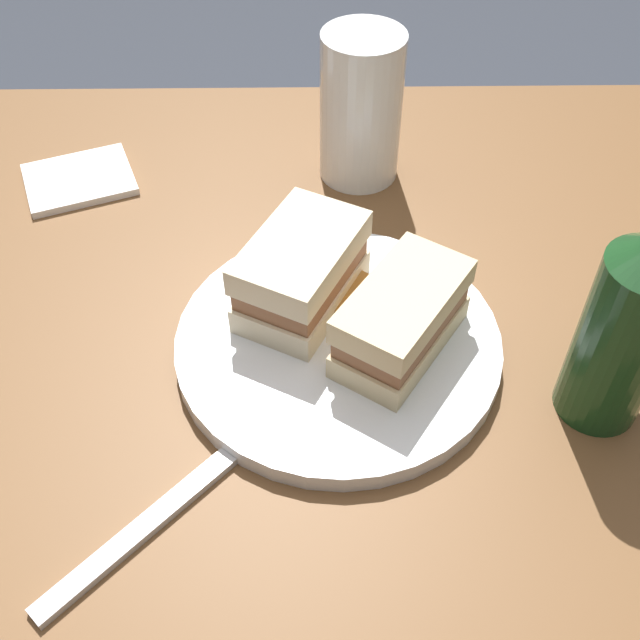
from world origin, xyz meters
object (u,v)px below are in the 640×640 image
Objects in this scene: napkin at (79,179)px; sandwich_half_left at (402,319)px; sandwich_half_right at (304,272)px; plate at (338,344)px; pint_glass at (360,118)px; cider_bottle at (629,323)px; fork at (144,527)px.

sandwich_half_left is at bearing 141.95° from napkin.
sandwich_half_left is at bearing 145.98° from sandwich_half_right.
plate is 0.07m from sandwich_half_right.
pint_glass reaches higher than plate.
cider_bottle reaches higher than fork.
sandwich_half_left reaches higher than plate.
plate is at bearing 123.01° from sandwich_half_right.
sandwich_half_left is at bearing 94.46° from pint_glass.
napkin is (0.30, 0.02, -0.06)m from pint_glass.
plate reaches higher than fork.
plate is 0.07m from sandwich_half_left.
fork is (0.35, 0.11, -0.09)m from cider_bottle.
plate is 1.12× the size of cider_bottle.
plate is at bearing 138.26° from napkin.
plate is at bearing 3.45° from fork.
sandwich_half_left is 0.77× the size of fork.
cider_bottle is at bearing 156.25° from sandwich_half_right.
pint_glass is at bearing -105.13° from sandwich_half_right.
pint_glass is (0.02, -0.27, 0.02)m from sandwich_half_left.
sandwich_half_left reaches higher than napkin.
cider_bottle reaches higher than pint_glass.
plate is at bearing -11.05° from sandwich_half_left.
pint_glass is at bearing -177.04° from napkin.
cider_bottle is 0.37m from fork.
cider_bottle reaches higher than plate.
napkin is 0.61× the size of fork.
fork is at bearing 16.96° from cider_bottle.
pint_glass reaches higher than sandwich_half_left.
fork is at bearing 107.47° from napkin.
sandwich_half_right is 0.26m from cider_bottle.
sandwich_half_left is (-0.05, 0.01, 0.04)m from plate.
sandwich_half_right reaches higher than plate.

